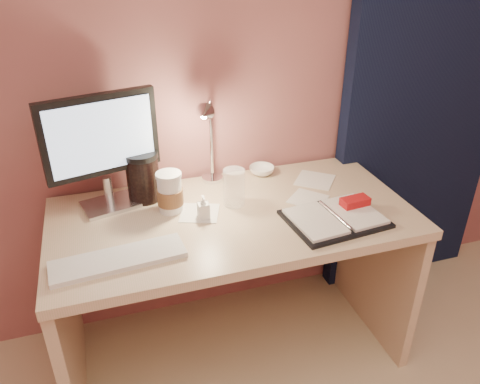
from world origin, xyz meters
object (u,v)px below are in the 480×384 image
object	(u,v)px
keyboard	(119,259)
coffee_cup	(170,193)
clear_cup	(234,187)
dark_jar	(143,179)
planner	(337,216)
lotion_bottle	(203,207)
monitor	(101,142)
bowl	(262,170)
desk_lamp	(226,134)
desk	(229,250)

from	to	relation	value
keyboard	coffee_cup	bearing A→B (deg)	45.51
clear_cup	dark_jar	xyz separation A→B (m)	(-0.34, 0.15, 0.02)
planner	keyboard	bearing A→B (deg)	175.68
lotion_bottle	monitor	bearing A→B (deg)	149.64
bowl	dark_jar	bearing A→B (deg)	-172.51
planner	clear_cup	xyz separation A→B (m)	(-0.34, 0.23, 0.06)
coffee_cup	bowl	world-z (taller)	coffee_cup
dark_jar	desk_lamp	xyz separation A→B (m)	(0.34, -0.01, 0.16)
coffee_cup	clear_cup	xyz separation A→B (m)	(0.25, -0.03, -0.00)
bowl	lotion_bottle	size ratio (longest dim) A/B	1.20
keyboard	lotion_bottle	bearing A→B (deg)	23.44
monitor	coffee_cup	world-z (taller)	monitor
desk	dark_jar	size ratio (longest dim) A/B	7.58
planner	dark_jar	world-z (taller)	dark_jar
desk	keyboard	xyz separation A→B (m)	(-0.45, -0.25, 0.23)
planner	dark_jar	bearing A→B (deg)	144.79
desk	planner	size ratio (longest dim) A/B	3.68
lotion_bottle	clear_cup	bearing A→B (deg)	24.96
monitor	dark_jar	world-z (taller)	monitor
monitor	desk	bearing A→B (deg)	-29.92
lotion_bottle	coffee_cup	bearing A→B (deg)	139.83
keyboard	desk_lamp	size ratio (longest dim) A/B	1.11
planner	bowl	xyz separation A→B (m)	(-0.14, 0.45, 0.00)
desk	bowl	bearing A→B (deg)	44.43
bowl	planner	bearing A→B (deg)	-73.14
monitor	keyboard	bearing A→B (deg)	-103.98
clear_cup	bowl	bearing A→B (deg)	48.30
planner	desk_lamp	xyz separation A→B (m)	(-0.33, 0.37, 0.23)
lotion_bottle	bowl	bearing A→B (deg)	40.31
monitor	dark_jar	bearing A→B (deg)	-5.22
planner	desk_lamp	bearing A→B (deg)	126.03
planner	coffee_cup	size ratio (longest dim) A/B	2.33
keyboard	coffee_cup	size ratio (longest dim) A/B	2.70
monitor	lotion_bottle	bearing A→B (deg)	-44.51
coffee_cup	clear_cup	world-z (taller)	coffee_cup
lotion_bottle	desk_lamp	world-z (taller)	desk_lamp
monitor	bowl	size ratio (longest dim) A/B	4.09
monitor	desk_lamp	world-z (taller)	monitor
lotion_bottle	desk_lamp	size ratio (longest dim) A/B	0.24
keyboard	clear_cup	xyz separation A→B (m)	(0.48, 0.25, 0.07)
monitor	lotion_bottle	size ratio (longest dim) A/B	4.89
coffee_cup	lotion_bottle	world-z (taller)	coffee_cup
desk	bowl	distance (m)	0.40
lotion_bottle	dark_jar	xyz separation A→B (m)	(-0.19, 0.22, 0.05)
lotion_bottle	desk_lamp	bearing A→B (deg)	53.85
desk	dark_jar	world-z (taller)	dark_jar
keyboard	bowl	xyz separation A→B (m)	(0.67, 0.47, 0.01)
planner	coffee_cup	xyz separation A→B (m)	(-0.59, 0.26, 0.06)
bowl	dark_jar	size ratio (longest dim) A/B	0.61
keyboard	desk_lamp	bearing A→B (deg)	33.52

